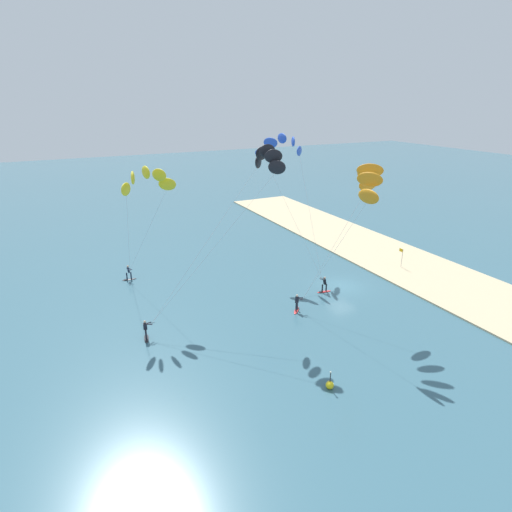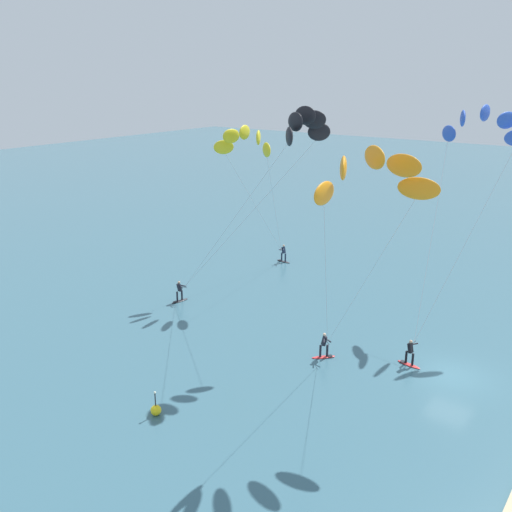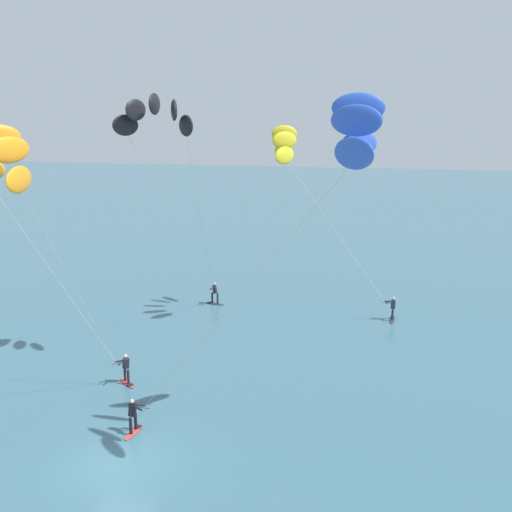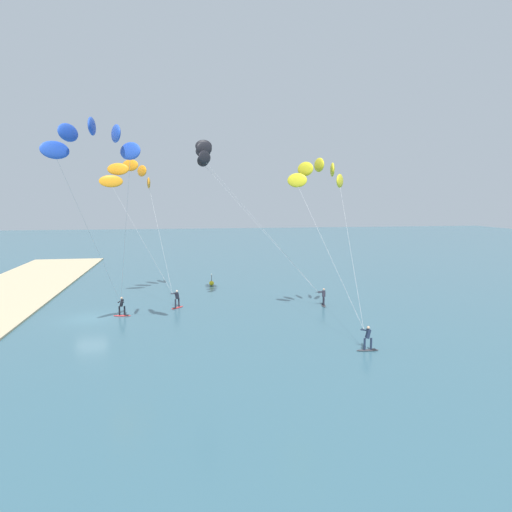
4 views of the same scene
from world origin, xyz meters
TOP-DOWN VIEW (x-y plane):
  - ground_plane at (0.00, 0.00)m, footprint 240.00×240.00m
  - kitesurfer_nearshore at (8.87, 2.35)m, footprint 10.82×6.11m
  - kitesurfer_mid_water at (4.57, 18.53)m, footprint 8.81×5.04m
  - kitesurfer_far_out at (-5.92, 3.19)m, footprint 7.07×7.42m
  - kitesurfer_downwind at (-1.28, 10.31)m, footprint 4.55×12.11m
  - marker_buoy at (-13.13, 11.10)m, footprint 0.56×0.56m

SIDE VIEW (x-z plane):
  - ground_plane at x=0.00m, z-range 0.00..0.00m
  - marker_buoy at x=-13.13m, z-range -0.39..0.99m
  - kitesurfer_mid_water at x=4.57m, z-range 4.92..18.13m
  - kitesurfer_far_out at x=-5.92m, z-range 5.10..18.83m
  - kitesurfer_nearshore at x=8.87m, z-range 5.71..20.69m
  - kitesurfer_downwind at x=-1.28m, z-range 5.78..20.87m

